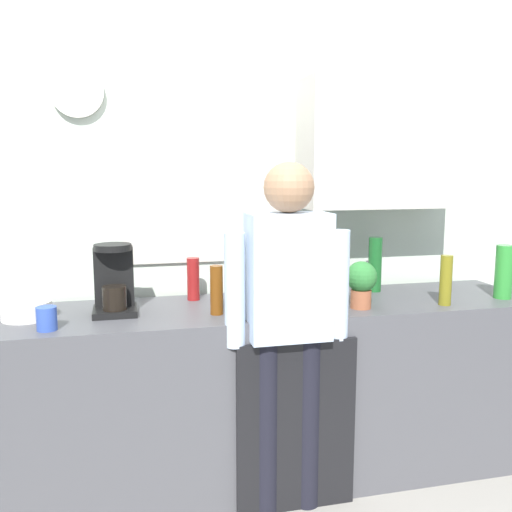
{
  "coord_description": "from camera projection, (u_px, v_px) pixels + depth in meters",
  "views": [
    {
      "loc": [
        -0.7,
        -2.3,
        1.56
      ],
      "look_at": [
        -0.09,
        0.25,
        1.16
      ],
      "focal_mm": 38.98,
      "sensor_mm": 36.0,
      "label": 1
    }
  ],
  "objects": [
    {
      "name": "ground_plane",
      "position": [
        286.0,
        506.0,
        2.61
      ],
      "size": [
        8.0,
        8.0,
        0.0
      ],
      "primitive_type": "plane",
      "color": "#9E998E"
    },
    {
      "name": "kitchen_counter",
      "position": [
        270.0,
        391.0,
        2.83
      ],
      "size": [
        2.78,
        0.64,
        0.9
      ],
      "primitive_type": "cube",
      "color": "#4C4C51",
      "rests_on": "ground_plane"
    },
    {
      "name": "dishwasher_panel",
      "position": [
        297.0,
        427.0,
        2.53
      ],
      "size": [
        0.56,
        0.02,
        0.81
      ],
      "primitive_type": "cube",
      "color": "black",
      "rests_on": "ground_plane"
    },
    {
      "name": "back_wall_assembly",
      "position": [
        266.0,
        207.0,
        3.1
      ],
      "size": [
        4.38,
        0.42,
        2.6
      ],
      "color": "silver",
      "rests_on": "ground_plane"
    },
    {
      "name": "coffee_maker",
      "position": [
        114.0,
        282.0,
        2.59
      ],
      "size": [
        0.2,
        0.2,
        0.33
      ],
      "color": "black",
      "rests_on": "kitchen_counter"
    },
    {
      "name": "bottle_red_vinegar",
      "position": [
        193.0,
        279.0,
        2.86
      ],
      "size": [
        0.06,
        0.06,
        0.22
      ],
      "primitive_type": "cylinder",
      "color": "maroon",
      "rests_on": "kitchen_counter"
    },
    {
      "name": "bottle_clear_soda",
      "position": [
        504.0,
        272.0,
        2.89
      ],
      "size": [
        0.09,
        0.09,
        0.28
      ],
      "primitive_type": "cylinder",
      "color": "#2D8C33",
      "rests_on": "kitchen_counter"
    },
    {
      "name": "bottle_dark_sauce",
      "position": [
        335.0,
        278.0,
        2.98
      ],
      "size": [
        0.06,
        0.06,
        0.18
      ],
      "primitive_type": "cylinder",
      "color": "black",
      "rests_on": "kitchen_counter"
    },
    {
      "name": "bottle_amber_beer",
      "position": [
        217.0,
        290.0,
        2.57
      ],
      "size": [
        0.06,
        0.06,
        0.23
      ],
      "primitive_type": "cylinder",
      "color": "brown",
      "rests_on": "kitchen_counter"
    },
    {
      "name": "bottle_green_wine",
      "position": [
        375.0,
        264.0,
        3.06
      ],
      "size": [
        0.07,
        0.07,
        0.3
      ],
      "primitive_type": "cylinder",
      "color": "#195923",
      "rests_on": "kitchen_counter"
    },
    {
      "name": "bottle_olive_oil",
      "position": [
        446.0,
        280.0,
        2.74
      ],
      "size": [
        0.06,
        0.06,
        0.25
      ],
      "primitive_type": "cylinder",
      "color": "olive",
      "rests_on": "kitchen_counter"
    },
    {
      "name": "cup_blue_mug",
      "position": [
        47.0,
        319.0,
        2.32
      ],
      "size": [
        0.08,
        0.08,
        0.1
      ],
      "primitive_type": "cylinder",
      "color": "#3351B2",
      "rests_on": "kitchen_counter"
    },
    {
      "name": "mixing_bowl",
      "position": [
        27.0,
        310.0,
        2.5
      ],
      "size": [
        0.22,
        0.22,
        0.08
      ],
      "primitive_type": "cylinder",
      "color": "white",
      "rests_on": "kitchen_counter"
    },
    {
      "name": "potted_plant",
      "position": [
        361.0,
        281.0,
        2.68
      ],
      "size": [
        0.15,
        0.15,
        0.23
      ],
      "color": "#9E5638",
      "rests_on": "kitchen_counter"
    },
    {
      "name": "dish_soap",
      "position": [
        264.0,
        291.0,
        2.72
      ],
      "size": [
        0.06,
        0.06,
        0.18
      ],
      "color": "blue",
      "rests_on": "kitchen_counter"
    },
    {
      "name": "person_at_sink",
      "position": [
        288.0,
        310.0,
        2.47
      ],
      "size": [
        0.57,
        0.22,
        1.6
      ],
      "rotation": [
        0.0,
        0.0,
        -0.2
      ],
      "color": "black",
      "rests_on": "ground_plane"
    }
  ]
}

